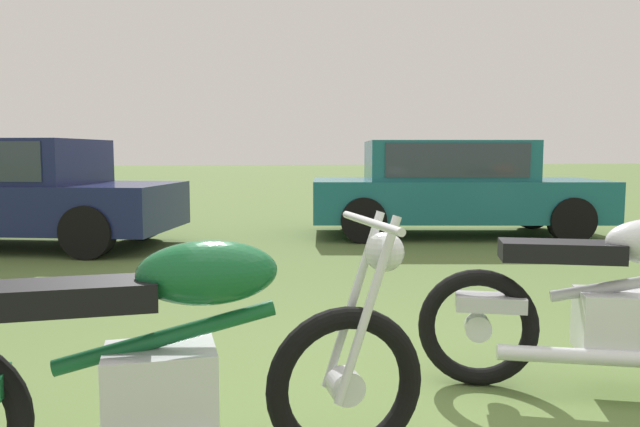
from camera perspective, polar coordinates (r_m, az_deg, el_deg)
ground_plane at (r=3.02m, az=8.97°, el=-18.95°), size 120.00×120.00×0.00m
motorcycle_green at (r=2.39m, az=-14.54°, el=-13.46°), size 2.12×0.64×1.02m
motorcycle_silver at (r=3.54m, az=26.16°, el=-7.60°), size 1.89×1.00×1.02m
car_navy at (r=9.11m, az=-26.69°, el=2.20°), size 4.47×2.94×1.43m
car_teal at (r=9.51m, az=12.10°, el=2.80°), size 4.57×2.65×1.43m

